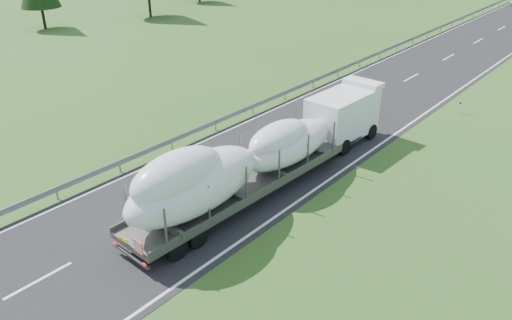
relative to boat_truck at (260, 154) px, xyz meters
The scene contains 2 objects.
ground 12.00m from the boat_truck, 101.61° to the right, with size 400.00×400.00×0.00m, color #2C531B.
boat_truck is the anchor object (origin of this frame).
Camera 1 is at (17.28, -6.60, 13.82)m, focal length 35.00 mm.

